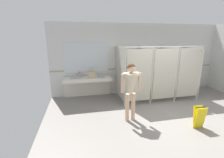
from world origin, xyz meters
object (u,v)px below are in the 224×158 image
(handbag, at_px, (91,74))
(wet_floor_sign, at_px, (199,117))
(paper_cup, at_px, (96,76))
(person_standing, at_px, (131,86))
(soap_dispenser, at_px, (80,75))

(handbag, distance_m, wet_floor_sign, 3.76)
(handbag, xyz_separation_m, paper_cup, (0.17, 0.04, -0.09))
(person_standing, height_order, soap_dispenser, person_standing)
(person_standing, distance_m, paper_cup, 2.12)
(paper_cup, distance_m, wet_floor_sign, 3.66)
(person_standing, distance_m, wet_floor_sign, 1.94)
(soap_dispenser, relative_size, paper_cup, 1.97)
(person_standing, bearing_deg, handbag, 114.62)
(paper_cup, bearing_deg, soap_dispenser, 156.62)
(person_standing, distance_m, soap_dispenser, 2.61)
(paper_cup, xyz_separation_m, wet_floor_sign, (2.34, -2.76, -0.56))
(wet_floor_sign, bearing_deg, soap_dispenser, 134.28)
(person_standing, xyz_separation_m, handbag, (-0.89, 1.95, -0.08))
(handbag, bearing_deg, person_standing, -65.38)
(soap_dispenser, distance_m, paper_cup, 0.66)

